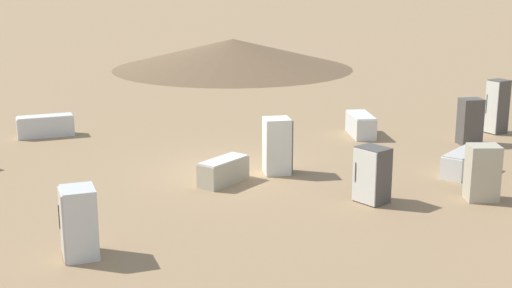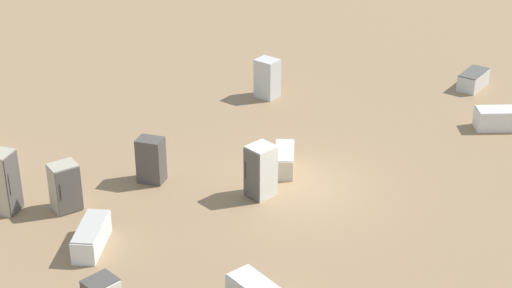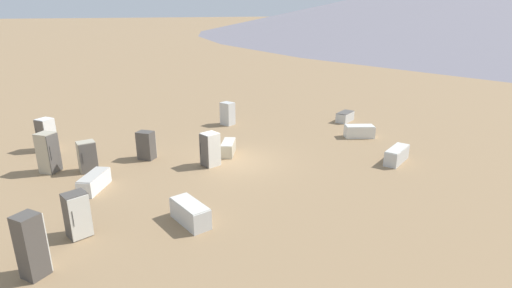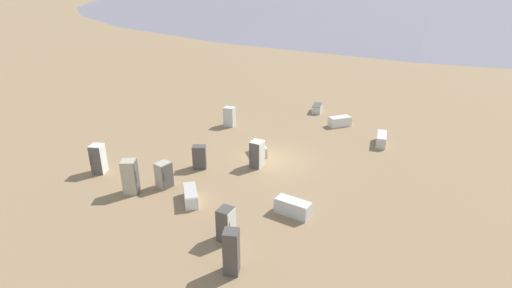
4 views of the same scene
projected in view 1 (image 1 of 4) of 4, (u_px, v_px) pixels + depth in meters
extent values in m
plane|color=#937551|center=(235.00, 171.00, 21.17)|extent=(1000.00, 1000.00, 0.00)
cone|color=brown|center=(233.00, 54.00, 41.74)|extent=(14.08, 14.08, 1.73)
cube|color=silver|center=(277.00, 146.00, 20.74)|extent=(0.84, 0.80, 1.65)
cube|color=#56514C|center=(290.00, 145.00, 20.81)|extent=(0.14, 0.67, 1.59)
cylinder|color=#2D2D2D|center=(293.00, 145.00, 20.56)|extent=(0.02, 0.02, 0.58)
cube|color=silver|center=(45.00, 127.00, 25.33)|extent=(2.05, 1.24, 0.71)
cube|color=silver|center=(45.00, 116.00, 25.24)|extent=(1.97, 1.19, 0.04)
cube|color=white|center=(463.00, 163.00, 20.76)|extent=(1.65, 1.80, 0.66)
cube|color=#BCB7AD|center=(464.00, 152.00, 20.67)|extent=(1.59, 1.73, 0.04)
cube|color=silver|center=(80.00, 223.00, 14.80)|extent=(0.89, 0.97, 1.51)
cube|color=#BCB7AD|center=(62.00, 225.00, 14.68)|extent=(0.28, 0.74, 1.45)
cylinder|color=#2D2D2D|center=(59.00, 217.00, 14.90)|extent=(0.02, 0.02, 0.53)
cube|color=#4C4742|center=(372.00, 175.00, 18.26)|extent=(0.96, 0.99, 1.45)
cube|color=silver|center=(364.00, 177.00, 18.06)|extent=(0.51, 0.62, 1.40)
cylinder|color=#2D2D2D|center=(355.00, 172.00, 18.22)|extent=(0.02, 0.02, 0.51)
cube|color=silver|center=(361.00, 125.00, 25.44)|extent=(0.84, 1.82, 0.75)
cube|color=silver|center=(361.00, 115.00, 25.34)|extent=(0.81, 1.75, 0.04)
cube|color=#4C4742|center=(470.00, 121.00, 24.16)|extent=(0.81, 0.71, 1.57)
cube|color=silver|center=(465.00, 120.00, 24.47)|extent=(0.69, 0.16, 1.51)
cylinder|color=#2D2D2D|center=(472.00, 117.00, 24.52)|extent=(0.02, 0.02, 0.55)
cube|color=#4C4742|center=(497.00, 107.00, 25.71)|extent=(0.82, 0.81, 1.95)
cube|color=silver|center=(491.00, 107.00, 25.55)|extent=(0.31, 0.51, 1.87)
cylinder|color=#2D2D2D|center=(486.00, 104.00, 25.68)|extent=(0.02, 0.02, 0.68)
cube|color=#B2A88E|center=(482.00, 173.00, 18.40)|extent=(0.79, 0.65, 1.47)
cube|color=#56514C|center=(478.00, 169.00, 18.73)|extent=(0.75, 0.05, 1.41)
cylinder|color=#2D2D2D|center=(488.00, 166.00, 18.75)|extent=(0.02, 0.02, 0.51)
cube|color=#B2A88E|center=(224.00, 172.00, 19.91)|extent=(1.47, 1.63, 0.66)
cube|color=beige|center=(223.00, 160.00, 19.83)|extent=(1.41, 1.56, 0.04)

